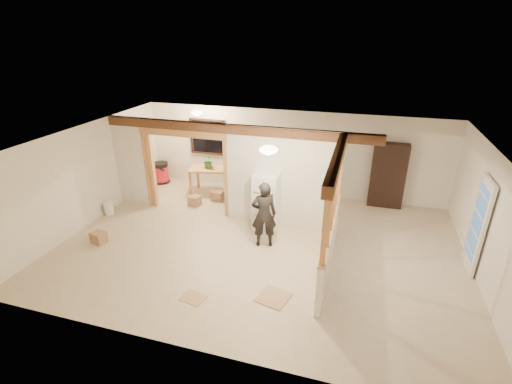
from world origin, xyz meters
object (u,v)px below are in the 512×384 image
(work_table, at_px, (212,181))
(shop_vac, at_px, (161,172))
(woman, at_px, (264,215))
(bookshelf, at_px, (388,176))
(refrigerator, at_px, (267,201))

(work_table, height_order, shop_vac, work_table)
(woman, distance_m, work_table, 3.35)
(woman, relative_size, work_table, 1.22)
(work_table, distance_m, bookshelf, 5.06)
(shop_vac, bearing_deg, woman, -33.23)
(refrigerator, distance_m, work_table, 2.70)
(work_table, height_order, bookshelf, bookshelf)
(woman, height_order, shop_vac, woman)
(shop_vac, bearing_deg, bookshelf, 1.83)
(refrigerator, bearing_deg, shop_vac, 154.27)
(refrigerator, xyz_separation_m, bookshelf, (2.87, 2.18, 0.18))
(refrigerator, height_order, bookshelf, bookshelf)
(woman, relative_size, shop_vac, 2.28)
(refrigerator, relative_size, work_table, 1.14)
(shop_vac, bearing_deg, refrigerator, -25.73)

